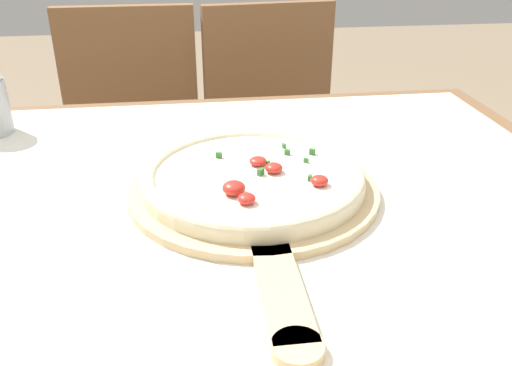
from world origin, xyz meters
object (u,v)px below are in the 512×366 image
pizza_peel (255,195)px  pizza (253,177)px  chair_left (134,146)px  chair_right (276,139)px

pizza_peel → pizza: (0.00, 0.02, 0.02)m
pizza → chair_left: (-0.24, 0.78, -0.27)m
chair_left → chair_right: (0.41, -0.00, 0.00)m
pizza_peel → chair_right: chair_right is taller
pizza_peel → chair_left: bearing=107.1°
pizza → chair_left: size_ratio=0.36×
chair_left → chair_right: size_ratio=1.00×
pizza → chair_right: size_ratio=0.36×
pizza_peel → pizza: 0.03m
chair_left → chair_right: 0.41m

